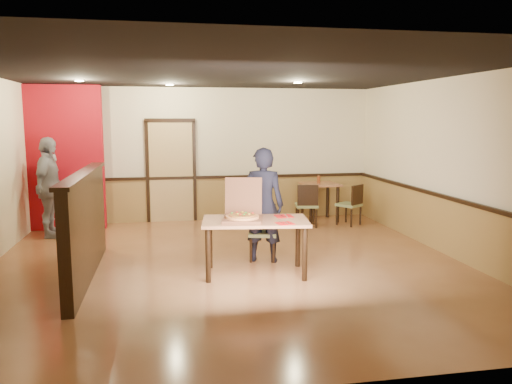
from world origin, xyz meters
The scene contains 26 objects.
floor centered at (0.00, 0.00, 0.00)m, with size 7.00×7.00×0.00m, color #AF6F44.
ceiling centered at (0.00, 0.00, 2.80)m, with size 7.00×7.00×0.00m, color black.
wall_back centered at (0.00, 3.50, 1.40)m, with size 7.00×7.00×0.00m, color #F1E4BC.
wall_right centered at (3.50, 0.00, 1.40)m, with size 7.00×7.00×0.00m, color #F1E4BC.
wainscot_back centered at (0.00, 3.47, 0.45)m, with size 7.00×0.04×0.90m, color olive.
chair_rail_back centered at (0.00, 3.45, 0.92)m, with size 7.00×0.06×0.06m, color black.
wainscot_right centered at (3.47, 0.00, 0.45)m, with size 0.04×7.00×0.90m, color olive.
chair_rail_right centered at (3.45, 0.00, 0.92)m, with size 0.06×7.00×0.06m, color black.
back_door centered at (-0.80, 3.46, 1.05)m, with size 0.90×0.06×2.10m, color tan.
booth_partition centered at (-2.00, -0.20, 0.74)m, with size 0.20×3.10×1.44m.
red_accent_panel centered at (-2.90, 3.00, 1.40)m, with size 1.60×0.20×2.78m, color #9F0B16.
spot_a centered at (-2.30, 1.80, 2.78)m, with size 0.14×0.14×0.02m, color #FFF1B2.
spot_b centered at (-0.80, 2.50, 2.78)m, with size 0.14×0.14×0.02m, color #FFF1B2.
spot_c centered at (1.40, 1.50, 2.78)m, with size 0.14×0.14×0.02m, color #FFF1B2.
main_table centered at (0.28, -0.48, 0.66)m, with size 1.53×1.00×0.77m.
diner_chair centered at (0.53, 0.27, 0.46)m, with size 0.50×0.50×0.84m.
side_chair_left centered at (1.84, 2.36, 0.48)m, with size 0.49×0.49×0.87m.
side_chair_right centered at (2.79, 2.37, 0.46)m, with size 0.58×0.58×0.84m.
side_table centered at (2.30, 2.97, 0.62)m, with size 0.78×0.78×0.80m.
diner centered at (0.51, 0.13, 0.87)m, with size 0.63×0.42×1.73m, color black.
passerby centered at (-3.00, 2.37, 0.92)m, with size 1.07×0.45×1.83m, color gray.
pizza_box centered at (0.11, -0.45, 0.84)m, with size 0.64×0.71×0.55m.
pizza centered at (0.10, -0.51, 0.83)m, with size 0.46×0.46×0.03m, color #DE9150.
napkin_near centered at (0.62, -0.81, 0.78)m, with size 0.25×0.25×0.01m.
napkin_far centered at (0.72, -0.32, 0.78)m, with size 0.25×0.25×0.01m.
condiment centered at (2.26, 2.92, 0.88)m, with size 0.07×0.07×0.17m, color brown.
Camera 1 is at (-0.92, -7.11, 2.14)m, focal length 35.00 mm.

